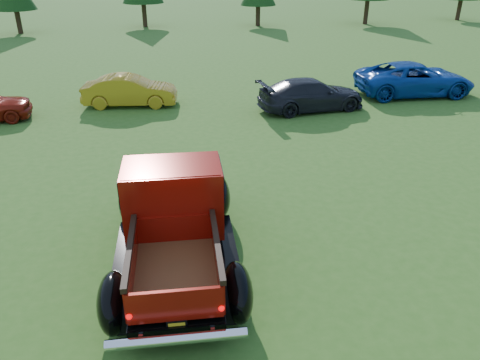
# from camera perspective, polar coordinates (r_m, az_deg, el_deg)

# --- Properties ---
(ground) EXTENTS (120.00, 120.00, 0.00)m
(ground) POSITION_cam_1_polar(r_m,az_deg,el_deg) (10.57, 2.92, -5.01)
(ground) COLOR #325C1A
(ground) RESTS_ON ground
(pickup_truck) EXTENTS (2.59, 5.24, 1.91)m
(pickup_truck) POSITION_cam_1_polar(r_m,az_deg,el_deg) (9.17, -8.00, -3.90)
(pickup_truck) COLOR black
(pickup_truck) RESTS_ON ground
(show_car_yellow) EXTENTS (3.69, 1.63, 1.18)m
(show_car_yellow) POSITION_cam_1_polar(r_m,az_deg,el_deg) (18.95, -13.27, 10.55)
(show_car_yellow) COLOR #B18817
(show_car_yellow) RESTS_ON ground
(show_car_grey) EXTENTS (4.25, 2.18, 1.18)m
(show_car_grey) POSITION_cam_1_polar(r_m,az_deg,el_deg) (18.14, 8.67, 10.27)
(show_car_grey) COLOR black
(show_car_grey) RESTS_ON ground
(show_car_blue) EXTENTS (4.91, 2.40, 1.34)m
(show_car_blue) POSITION_cam_1_polar(r_m,az_deg,el_deg) (21.22, 20.51, 11.48)
(show_car_blue) COLOR #0D3B92
(show_car_blue) RESTS_ON ground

